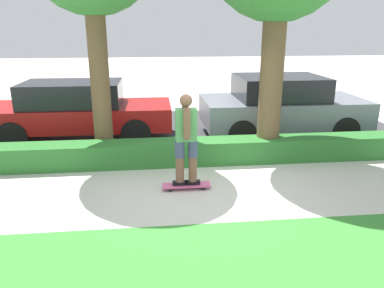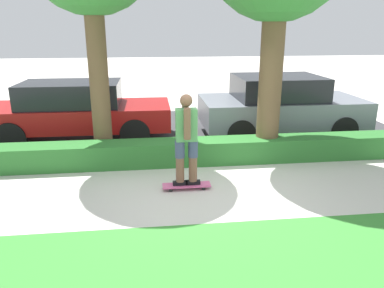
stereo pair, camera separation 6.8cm
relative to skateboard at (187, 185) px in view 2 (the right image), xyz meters
name	(u,v)px [view 2 (the right image)]	position (x,y,z in m)	size (l,w,h in m)	color
ground_plane	(201,195)	(0.23, -0.28, -0.07)	(60.00, 60.00, 0.00)	beige
street_asphalt	(180,130)	(0.23, 3.92, -0.06)	(12.18, 5.00, 0.01)	#38383A
hedge_row	(191,152)	(0.23, 1.32, 0.18)	(12.18, 0.60, 0.50)	#2D702D
skateboard	(187,185)	(0.00, 0.00, 0.00)	(0.86, 0.24, 0.08)	#DB5B93
skater_person	(186,138)	(0.00, 0.00, 0.88)	(0.49, 0.42, 1.62)	black
parked_car_front	(76,110)	(-2.40, 3.28, 0.72)	(4.54, 1.77, 1.48)	maroon
parked_car_middle	(280,105)	(2.78, 3.14, 0.75)	(4.13, 2.06, 1.57)	slate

